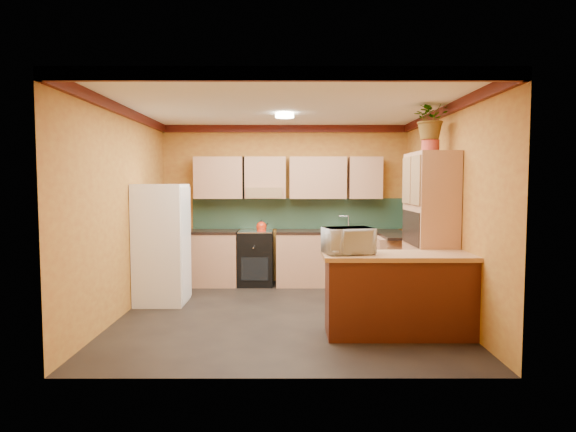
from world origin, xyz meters
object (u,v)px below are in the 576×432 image
(base_cabinets_back, at_px, (293,259))
(microwave, at_px, (348,241))
(breakfast_bar, at_px, (407,297))
(fridge, at_px, (162,244))
(stove, at_px, (256,258))
(pantry, at_px, (430,235))

(base_cabinets_back, xyz_separation_m, microwave, (0.59, -2.70, 0.64))
(microwave, bearing_deg, base_cabinets_back, 88.26)
(breakfast_bar, bearing_deg, microwave, 180.00)
(fridge, xyz_separation_m, breakfast_bar, (3.13, -1.47, -0.41))
(stove, distance_m, pantry, 3.10)
(stove, distance_m, breakfast_bar, 3.29)
(fridge, bearing_deg, stove, 44.57)
(microwave, bearing_deg, breakfast_bar, -13.95)
(stove, relative_size, breakfast_bar, 0.51)
(breakfast_bar, bearing_deg, stove, 124.78)
(pantry, bearing_deg, breakfast_bar, -121.61)
(stove, xyz_separation_m, pantry, (2.34, -1.94, 0.59))
(stove, bearing_deg, microwave, -65.88)
(fridge, bearing_deg, breakfast_bar, -25.09)
(base_cabinets_back, relative_size, pantry, 1.74)
(pantry, relative_size, microwave, 3.98)
(breakfast_bar, relative_size, microwave, 3.41)
(base_cabinets_back, relative_size, microwave, 6.91)
(fridge, relative_size, microwave, 3.22)
(base_cabinets_back, relative_size, fridge, 2.15)
(base_cabinets_back, xyz_separation_m, fridge, (-1.88, -1.24, 0.41))
(fridge, xyz_separation_m, pantry, (3.60, -0.71, 0.20))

